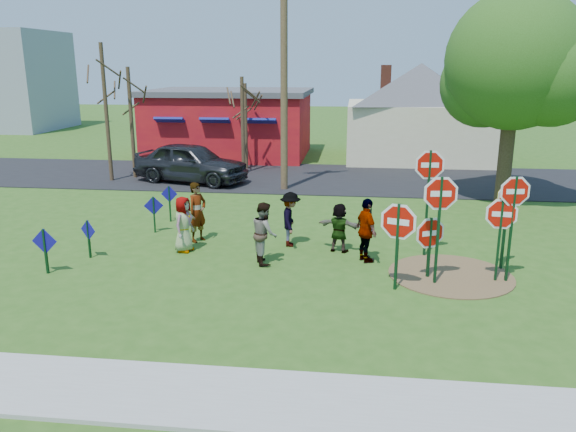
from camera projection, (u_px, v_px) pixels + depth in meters
The scene contains 30 objects.
ground at pixel (284, 256), 16.09m from camera, with size 120.00×120.00×0.00m, color #2C5418.
sidewalk at pixel (229, 398), 9.17m from camera, with size 22.00×1.80×0.08m, color #9E9E99.
road at pixel (314, 178), 27.10m from camera, with size 120.00×7.50×0.04m, color black.
dirt_patch at pixel (450, 275), 14.61m from camera, with size 3.20×3.20×0.03m, color brown.
red_building at pixel (230, 123), 33.45m from camera, with size 9.40×7.69×3.90m.
cream_house at pixel (419, 108), 31.95m from camera, with size 9.40×9.40×6.50m.
stop_sign_a at pixel (398, 228), 13.32m from camera, with size 1.13×0.42×2.31m.
stop_sign_b at pixel (429, 176), 15.50m from camera, with size 1.11×0.14×3.20m.
stop_sign_c at pixel (514, 205), 13.67m from camera, with size 1.00×0.16×2.85m.
stop_sign_d at pixel (507, 204), 14.58m from camera, with size 0.84×0.55×2.50m.
stop_sign_e at pixel (430, 236), 14.18m from camera, with size 1.00×0.49×1.75m.
stop_sign_f at pixel (501, 220), 13.82m from camera, with size 1.04×0.11×2.29m.
stop_sign_g at pixel (440, 206), 13.55m from camera, with size 1.13×0.14×2.88m.
blue_diamond_a at pixel (45, 246), 14.58m from camera, with size 0.69×0.07×1.23m.
blue_diamond_b at pixel (88, 235), 15.78m from camera, with size 0.54×0.26×1.12m.
blue_diamond_c at pixel (154, 210), 18.18m from camera, with size 0.61×0.17×1.21m.
blue_diamond_d at pixel (170, 199), 19.44m from camera, with size 0.58×0.06×1.28m.
person_a at pixel (184, 224), 16.31m from camera, with size 0.81×0.52×1.65m, color #435689.
person_b at pixel (197, 212), 17.24m from camera, with size 0.68×0.44×1.86m, color #1F7056.
person_c at pixel (264, 233), 15.34m from camera, with size 0.84×0.65×1.72m, color brown.
person_d at pixel (290, 219), 16.82m from camera, with size 1.07×0.61×1.65m, color #313136.
person_e at pixel (366, 231), 15.42m from camera, with size 1.06×0.44×1.80m, color #432A56.
person_f at pixel (339, 228), 16.31m from camera, with size 1.35×0.43×1.46m, color #1D5533.
suv at pixel (191, 162), 25.89m from camera, with size 2.15×5.34×1.82m, color #2E2F33.
utility_pole at pixel (284, 69), 23.33m from camera, with size 2.26×1.00×9.74m.
leafy_tree at pixel (518, 68), 20.89m from camera, with size 5.67×5.17×8.05m.
bare_tree_west at pixel (105, 93), 25.42m from camera, with size 1.80×1.80×6.27m.
bare_tree_east at pixel (242, 112), 27.50m from camera, with size 1.80×1.80×4.76m.
bare_tree_mid at pixel (130, 107), 26.32m from camera, with size 1.80×1.80×5.22m.
bare_tree_extra at pixel (245, 114), 28.77m from camera, with size 1.80×1.80×4.41m.
Camera 1 is at (1.91, -15.11, 5.31)m, focal length 35.00 mm.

